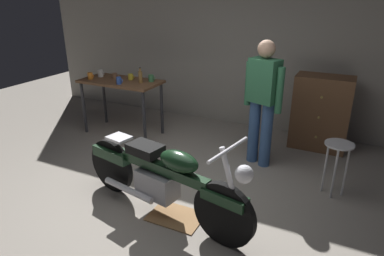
{
  "coord_description": "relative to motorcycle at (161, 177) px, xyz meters",
  "views": [
    {
      "loc": [
        1.73,
        -2.81,
        2.21
      ],
      "look_at": [
        0.03,
        0.7,
        0.65
      ],
      "focal_mm": 31.93,
      "sensor_mm": 36.0,
      "label": 1
    }
  ],
  "objects": [
    {
      "name": "shop_stool",
      "position": [
        1.59,
        1.22,
        0.05
      ],
      "size": [
        0.32,
        0.32,
        0.64
      ],
      "color": "#B2B2B7",
      "rests_on": "ground_plane"
    },
    {
      "name": "mug_blue_enamel",
      "position": [
        -1.6,
        1.47,
        0.51
      ],
      "size": [
        0.11,
        0.08,
        0.11
      ],
      "color": "#2D51AD",
      "rests_on": "workbench"
    },
    {
      "name": "motorcycle",
      "position": [
        0.0,
        0.0,
        0.0
      ],
      "size": [
        2.16,
        0.74,
        1.0
      ],
      "rotation": [
        0.0,
        0.0,
        -0.2
      ],
      "color": "black",
      "rests_on": "ground_plane"
    },
    {
      "name": "mug_orange_travel",
      "position": [
        -2.21,
        1.53,
        0.5
      ],
      "size": [
        0.12,
        0.08,
        0.11
      ],
      "color": "orange",
      "rests_on": "workbench"
    },
    {
      "name": "workbench",
      "position": [
        -1.74,
        1.68,
        0.34
      ],
      "size": [
        1.3,
        0.64,
        0.9
      ],
      "color": "brown",
      "rests_on": "ground_plane"
    },
    {
      "name": "wooden_dresser",
      "position": [
        1.25,
        2.5,
        0.1
      ],
      "size": [
        0.8,
        0.47,
        1.1
      ],
      "color": "brown",
      "rests_on": "ground_plane"
    },
    {
      "name": "drip_tray",
      "position": [
        0.16,
        0.01,
        -0.44
      ],
      "size": [
        0.56,
        0.4,
        0.01
      ],
      "primitive_type": "cube",
      "color": "olive",
      "rests_on": "ground_plane"
    },
    {
      "name": "person_standing",
      "position": [
        0.59,
        1.6,
        0.48
      ],
      "size": [
        0.54,
        0.34,
        1.67
      ],
      "rotation": [
        0.0,
        0.0,
        2.78
      ],
      "color": "#395A8F",
      "rests_on": "ground_plane"
    },
    {
      "name": "mug_green_speckled",
      "position": [
        -1.24,
        1.82,
        0.5
      ],
      "size": [
        0.12,
        0.08,
        0.11
      ],
      "color": "#3D7F4C",
      "rests_on": "workbench"
    },
    {
      "name": "ground_plane",
      "position": [
        -0.12,
        0.2,
        -0.45
      ],
      "size": [
        12.0,
        12.0,
        0.0
      ],
      "primitive_type": "plane",
      "color": "gray"
    },
    {
      "name": "back_wall",
      "position": [
        -0.12,
        3.0,
        1.1
      ],
      "size": [
        8.0,
        0.12,
        3.1
      ],
      "primitive_type": "cube",
      "color": "gray",
      "rests_on": "ground_plane"
    },
    {
      "name": "bottle",
      "position": [
        -1.35,
        1.68,
        0.55
      ],
      "size": [
        0.06,
        0.06,
        0.24
      ],
      "color": "olive",
      "rests_on": "workbench"
    },
    {
      "name": "mug_yellow_tall",
      "position": [
        -1.61,
        1.78,
        0.5
      ],
      "size": [
        0.11,
        0.08,
        0.09
      ],
      "color": "yellow",
      "rests_on": "workbench"
    },
    {
      "name": "mug_white_ceramic",
      "position": [
        -2.18,
        1.74,
        0.51
      ],
      "size": [
        0.13,
        0.09,
        0.11
      ],
      "color": "white",
      "rests_on": "workbench"
    },
    {
      "name": "mug_brown_stoneware",
      "position": [
        -1.88,
        1.73,
        0.5
      ],
      "size": [
        0.11,
        0.08,
        0.09
      ],
      "color": "brown",
      "rests_on": "workbench"
    }
  ]
}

